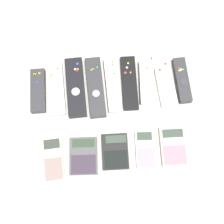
{
  "coord_description": "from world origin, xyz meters",
  "views": [
    {
      "loc": [
        -0.02,
        -0.26,
        1.01
      ],
      "look_at": [
        0.0,
        0.04,
        0.01
      ],
      "focal_mm": 50.0,
      "sensor_mm": 36.0,
      "label": 1
    }
  ],
  "objects_px": {
    "remote_0": "(38,91)",
    "calculator_1": "(84,156)",
    "remote_3": "(95,87)",
    "remote_6": "(147,83)",
    "remote_4": "(113,85)",
    "remote_1": "(56,88)",
    "remote_5": "(129,83)",
    "remote_2": "(76,87)",
    "calculator_2": "(117,151)",
    "remote_8": "(182,80)",
    "calculator_3": "(145,149)",
    "calculator_0": "(53,159)",
    "calculator_4": "(174,147)",
    "remote_7": "(165,80)"
  },
  "relations": [
    {
      "from": "calculator_0",
      "to": "calculator_1",
      "type": "distance_m",
      "value": 0.1
    },
    {
      "from": "remote_6",
      "to": "calculator_0",
      "type": "xyz_separation_m",
      "value": [
        -0.33,
        -0.24,
        -0.0
      ]
    },
    {
      "from": "remote_3",
      "to": "calculator_1",
      "type": "distance_m",
      "value": 0.24
    },
    {
      "from": "calculator_2",
      "to": "remote_8",
      "type": "bearing_deg",
      "value": 44.12
    },
    {
      "from": "remote_1",
      "to": "calculator_0",
      "type": "height_order",
      "value": "remote_1"
    },
    {
      "from": "remote_0",
      "to": "remote_6",
      "type": "bearing_deg",
      "value": 0.23
    },
    {
      "from": "remote_4",
      "to": "remote_7",
      "type": "xyz_separation_m",
      "value": [
        0.18,
        0.01,
        -0.0
      ]
    },
    {
      "from": "remote_3",
      "to": "calculator_4",
      "type": "relative_size",
      "value": 1.72
    },
    {
      "from": "remote_0",
      "to": "calculator_1",
      "type": "distance_m",
      "value": 0.27
    },
    {
      "from": "calculator_1",
      "to": "remote_2",
      "type": "bearing_deg",
      "value": 96.03
    },
    {
      "from": "remote_7",
      "to": "calculator_0",
      "type": "distance_m",
      "value": 0.46
    },
    {
      "from": "remote_2",
      "to": "remote_3",
      "type": "xyz_separation_m",
      "value": [
        0.07,
        -0.0,
        -0.0
      ]
    },
    {
      "from": "remote_3",
      "to": "remote_0",
      "type": "bearing_deg",
      "value": 177.63
    },
    {
      "from": "remote_3",
      "to": "remote_6",
      "type": "height_order",
      "value": "remote_6"
    },
    {
      "from": "remote_4",
      "to": "remote_7",
      "type": "relative_size",
      "value": 1.0
    },
    {
      "from": "remote_6",
      "to": "remote_4",
      "type": "bearing_deg",
      "value": -176.51
    },
    {
      "from": "remote_2",
      "to": "remote_3",
      "type": "relative_size",
      "value": 0.97
    },
    {
      "from": "remote_4",
      "to": "remote_7",
      "type": "bearing_deg",
      "value": 0.26
    },
    {
      "from": "remote_4",
      "to": "remote_0",
      "type": "bearing_deg",
      "value": 178.71
    },
    {
      "from": "remote_2",
      "to": "remote_5",
      "type": "relative_size",
      "value": 1.09
    },
    {
      "from": "remote_6",
      "to": "remote_7",
      "type": "distance_m",
      "value": 0.06
    },
    {
      "from": "remote_2",
      "to": "calculator_2",
      "type": "height_order",
      "value": "remote_2"
    },
    {
      "from": "remote_4",
      "to": "remote_8",
      "type": "relative_size",
      "value": 1.21
    },
    {
      "from": "remote_7",
      "to": "calculator_1",
      "type": "distance_m",
      "value": 0.38
    },
    {
      "from": "remote_8",
      "to": "calculator_2",
      "type": "xyz_separation_m",
      "value": [
        -0.24,
        -0.23,
        -0.01
      ]
    },
    {
      "from": "remote_6",
      "to": "remote_7",
      "type": "xyz_separation_m",
      "value": [
        0.06,
        0.01,
        -0.0
      ]
    },
    {
      "from": "calculator_2",
      "to": "remote_4",
      "type": "bearing_deg",
      "value": 89.96
    },
    {
      "from": "remote_1",
      "to": "remote_3",
      "type": "bearing_deg",
      "value": -6.15
    },
    {
      "from": "remote_1",
      "to": "remote_7",
      "type": "xyz_separation_m",
      "value": [
        0.37,
        -0.0,
        -0.0
      ]
    },
    {
      "from": "calculator_4",
      "to": "remote_3",
      "type": "bearing_deg",
      "value": 138.22
    },
    {
      "from": "remote_1",
      "to": "remote_4",
      "type": "distance_m",
      "value": 0.19
    },
    {
      "from": "remote_4",
      "to": "calculator_4",
      "type": "height_order",
      "value": "remote_4"
    },
    {
      "from": "remote_3",
      "to": "calculator_1",
      "type": "relative_size",
      "value": 1.76
    },
    {
      "from": "remote_5",
      "to": "remote_8",
      "type": "relative_size",
      "value": 1.2
    },
    {
      "from": "remote_1",
      "to": "remote_5",
      "type": "distance_m",
      "value": 0.25
    },
    {
      "from": "remote_4",
      "to": "remote_8",
      "type": "distance_m",
      "value": 0.24
    },
    {
      "from": "remote_1",
      "to": "calculator_4",
      "type": "relative_size",
      "value": 1.61
    },
    {
      "from": "remote_2",
      "to": "remote_7",
      "type": "height_order",
      "value": "remote_2"
    },
    {
      "from": "remote_0",
      "to": "calculator_3",
      "type": "distance_m",
      "value": 0.41
    },
    {
      "from": "remote_0",
      "to": "remote_2",
      "type": "height_order",
      "value": "remote_2"
    },
    {
      "from": "remote_2",
      "to": "remote_0",
      "type": "bearing_deg",
      "value": 179.1
    },
    {
      "from": "remote_5",
      "to": "remote_6",
      "type": "xyz_separation_m",
      "value": [
        0.06,
        -0.0,
        0.0
      ]
    },
    {
      "from": "remote_4",
      "to": "calculator_2",
      "type": "bearing_deg",
      "value": -92.81
    },
    {
      "from": "remote_6",
      "to": "remote_0",
      "type": "bearing_deg",
      "value": -176.29
    },
    {
      "from": "remote_0",
      "to": "calculator_1",
      "type": "xyz_separation_m",
      "value": [
        0.14,
        -0.23,
        -0.01
      ]
    },
    {
      "from": "remote_3",
      "to": "calculator_0",
      "type": "bearing_deg",
      "value": -124.71
    },
    {
      "from": "remote_1",
      "to": "calculator_2",
      "type": "relative_size",
      "value": 1.73
    },
    {
      "from": "remote_1",
      "to": "remote_4",
      "type": "relative_size",
      "value": 1.05
    },
    {
      "from": "remote_4",
      "to": "remote_6",
      "type": "bearing_deg",
      "value": -1.62
    },
    {
      "from": "remote_0",
      "to": "remote_7",
      "type": "bearing_deg",
      "value": 0.98
    }
  ]
}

